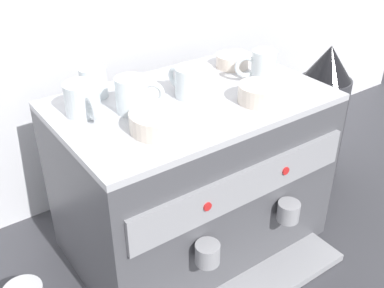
{
  "coord_description": "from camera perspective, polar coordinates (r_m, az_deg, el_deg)",
  "views": [
    {
      "loc": [
        -0.58,
        -0.82,
        0.92
      ],
      "look_at": [
        0.0,
        0.0,
        0.31
      ],
      "focal_mm": 43.25,
      "sensor_mm": 36.0,
      "label": 1
    }
  ],
  "objects": [
    {
      "name": "ceramic_cup_4",
      "position": [
        1.05,
        -13.28,
        5.36
      ],
      "size": [
        0.08,
        0.12,
        0.07
      ],
      "color": "silver",
      "rests_on": "espresso_machine"
    },
    {
      "name": "coffee_grinder",
      "position": [
        1.58,
        15.59,
        3.51
      ],
      "size": [
        0.16,
        0.16,
        0.46
      ],
      "color": "#333338",
      "rests_on": "ground_plane"
    },
    {
      "name": "ceramic_cup_2",
      "position": [
        1.04,
        -7.27,
        6.04
      ],
      "size": [
        0.1,
        0.08,
        0.08
      ],
      "color": "silver",
      "rests_on": "espresso_machine"
    },
    {
      "name": "ceramic_bowl_2",
      "position": [
        1.1,
        8.34,
        6.16
      ],
      "size": [
        0.1,
        0.1,
        0.04
      ],
      "color": "beige",
      "rests_on": "espresso_machine"
    },
    {
      "name": "ceramic_cup_0",
      "position": [
        1.11,
        -0.46,
        7.64
      ],
      "size": [
        0.07,
        0.11,
        0.07
      ],
      "color": "silver",
      "rests_on": "espresso_machine"
    },
    {
      "name": "ceramic_bowl_0",
      "position": [
        0.97,
        -4.02,
        2.79
      ],
      "size": [
        0.13,
        0.13,
        0.04
      ],
      "color": "beige",
      "rests_on": "espresso_machine"
    },
    {
      "name": "ceramic_bowl_3",
      "position": [
        1.22,
        0.3,
        8.66
      ],
      "size": [
        0.1,
        0.1,
        0.03
      ],
      "color": "beige",
      "rests_on": "espresso_machine"
    },
    {
      "name": "tiled_backsplash_wall",
      "position": [
        1.39,
        -9.2,
        14.03
      ],
      "size": [
        2.8,
        0.03,
        1.05
      ],
      "primitive_type": "cube",
      "color": "silver",
      "rests_on": "ground_plane"
    },
    {
      "name": "ceramic_cup_1",
      "position": [
        1.14,
        -12.04,
        7.52
      ],
      "size": [
        0.07,
        0.1,
        0.07
      ],
      "color": "silver",
      "rests_on": "espresso_machine"
    },
    {
      "name": "ceramic_cup_3",
      "position": [
        1.2,
        8.64,
        9.42
      ],
      "size": [
        0.1,
        0.08,
        0.08
      ],
      "color": "silver",
      "rests_on": "espresso_machine"
    },
    {
      "name": "espresso_machine",
      "position": [
        1.23,
        0.12,
        -3.88
      ],
      "size": [
        0.66,
        0.52,
        0.44
      ],
      "color": "#4C4C51",
      "rests_on": "ground_plane"
    },
    {
      "name": "ceramic_bowl_1",
      "position": [
        1.3,
        5.02,
        10.14
      ],
      "size": [
        0.09,
        0.09,
        0.04
      ],
      "color": "beige",
      "rests_on": "espresso_machine"
    },
    {
      "name": "ground_plane",
      "position": [
        1.37,
        -0.0,
        -11.37
      ],
      "size": [
        4.0,
        4.0,
        0.0
      ],
      "primitive_type": "plane",
      "color": "#38383D"
    }
  ]
}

